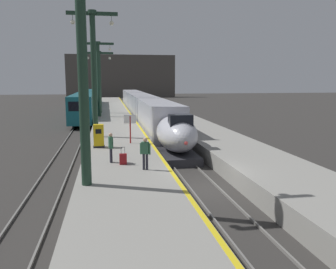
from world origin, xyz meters
TOP-DOWN VIEW (x-y plane):
  - ground_plane at (0.00, 0.00)m, footprint 260.00×260.00m
  - platform_left at (-4.05, 24.75)m, footprint 4.80×110.00m
  - platform_right at (4.05, 24.75)m, footprint 4.80×110.00m
  - platform_left_safety_stripe at (-1.77, 24.75)m, footprint 0.20×107.80m
  - rail_main_left at (-0.75, 27.50)m, footprint 0.08×110.00m
  - rail_main_right at (0.75, 27.50)m, footprint 0.08×110.00m
  - rail_secondary_left at (-8.85, 27.50)m, footprint 0.08×110.00m
  - rail_secondary_right at (-7.35, 27.50)m, footprint 0.08×110.00m
  - highspeed_train_main at (0.00, 32.03)m, footprint 2.92×56.43m
  - regional_train_adjacent at (-8.10, 41.65)m, footprint 2.85×36.60m
  - station_column_near at (-5.90, -1.51)m, footprint 4.00×0.68m
  - station_column_mid at (-5.90, 12.21)m, footprint 4.00×0.68m
  - station_column_far at (-5.90, 28.85)m, footprint 4.00×0.68m
  - station_column_distant at (-5.90, 34.07)m, footprint 4.00×0.68m
  - passenger_near_edge at (-4.77, 2.62)m, footprint 0.27×0.56m
  - passenger_mid_platform at (-3.04, 0.65)m, footprint 0.53×0.35m
  - rolling_suitcase at (-4.12, 2.03)m, footprint 0.40×0.22m
  - ticket_machine_yellow at (-5.55, 7.38)m, footprint 0.76×0.62m
  - departure_info_board at (-3.28, 8.62)m, footprint 0.90×0.10m
  - terminus_back_wall at (0.00, 102.00)m, footprint 36.00×2.00m

SIDE VIEW (x-z plane):
  - ground_plane at x=0.00m, z-range 0.00..0.00m
  - rail_main_left at x=-0.75m, z-range 0.00..0.12m
  - rail_main_right at x=0.75m, z-range 0.00..0.12m
  - rail_secondary_left at x=-8.85m, z-range 0.00..0.12m
  - rail_secondary_right at x=-7.35m, z-range 0.00..0.12m
  - platform_left at x=-4.05m, z-range 0.00..1.05m
  - platform_right at x=4.05m, z-range 0.00..1.05m
  - platform_left_safety_stripe at x=-1.77m, z-range 1.05..1.06m
  - rolling_suitcase at x=-4.12m, z-range 0.86..1.85m
  - ticket_machine_yellow at x=-5.55m, z-range 0.99..2.59m
  - highspeed_train_main at x=0.00m, z-range 0.16..3.76m
  - passenger_near_edge at x=-4.77m, z-range 1.19..2.88m
  - passenger_mid_platform at x=-3.04m, z-range 1.19..2.88m
  - regional_train_adjacent at x=-8.10m, z-range 0.23..4.03m
  - departure_info_board at x=-3.28m, z-range 1.50..3.62m
  - station_column_distant at x=-5.90m, z-range 1.97..10.60m
  - station_column_far at x=-5.90m, z-range 1.99..11.39m
  - station_column_near at x=-5.90m, z-range 1.99..11.41m
  - terminus_back_wall at x=0.00m, z-range 0.00..14.00m
  - station_column_mid at x=-5.90m, z-range 2.01..12.07m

